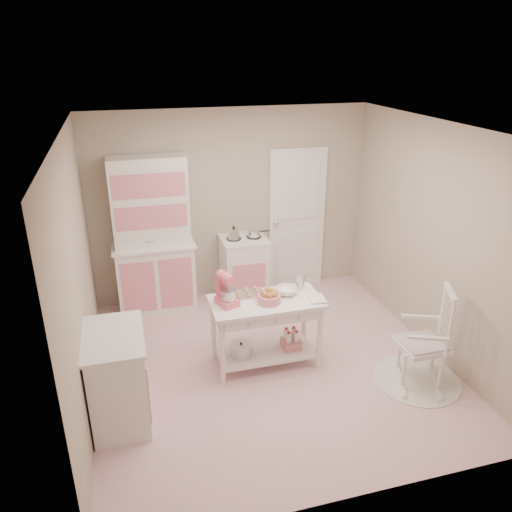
{
  "coord_description": "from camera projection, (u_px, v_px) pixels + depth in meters",
  "views": [
    {
      "loc": [
        -1.41,
        -4.49,
        3.32
      ],
      "look_at": [
        -0.02,
        0.53,
        1.11
      ],
      "focal_mm": 35.0,
      "sensor_mm": 36.0,
      "label": 1
    }
  ],
  "objects": [
    {
      "name": "base_cabinet",
      "position": [
        118.0,
        378.0,
        4.64
      ],
      "size": [
        0.54,
        0.84,
        0.92
      ],
      "primitive_type": "cube",
      "color": "white",
      "rests_on": "ground"
    },
    {
      "name": "recipe_book",
      "position": [
        309.0,
        299.0,
        5.33
      ],
      "size": [
        0.19,
        0.24,
        0.02
      ],
      "primitive_type": "imported",
      "rotation": [
        0.0,
        0.0,
        -0.1
      ],
      "color": "white",
      "rests_on": "work_table"
    },
    {
      "name": "mixing_bowl",
      "position": [
        287.0,
        291.0,
        5.45
      ],
      "size": [
        0.24,
        0.24,
        0.08
      ],
      "primitive_type": "imported",
      "color": "white",
      "rests_on": "work_table"
    },
    {
      "name": "metal_pitcher",
      "position": [
        300.0,
        282.0,
        5.55
      ],
      "size": [
        0.1,
        0.1,
        0.17
      ],
      "primitive_type": "cylinder",
      "color": "silver",
      "rests_on": "work_table"
    },
    {
      "name": "stove",
      "position": [
        244.0,
        269.0,
        6.9
      ],
      "size": [
        0.62,
        0.57,
        0.92
      ],
      "primitive_type": "cube",
      "color": "white",
      "rests_on": "ground"
    },
    {
      "name": "rocking_chair",
      "position": [
        423.0,
        336.0,
        5.14
      ],
      "size": [
        0.72,
        0.85,
        1.1
      ],
      "primitive_type": "cube",
      "rotation": [
        0.0,
        0.0,
        -0.39
      ],
      "color": "white",
      "rests_on": "ground"
    },
    {
      "name": "lace_rug",
      "position": [
        416.0,
        380.0,
        5.35
      ],
      "size": [
        0.92,
        0.92,
        0.01
      ],
      "primitive_type": "cylinder",
      "color": "white",
      "rests_on": "ground"
    },
    {
      "name": "door",
      "position": [
        297.0,
        220.0,
        7.12
      ],
      "size": [
        0.82,
        0.05,
        2.04
      ],
      "primitive_type": "cube",
      "color": "white",
      "rests_on": "ground"
    },
    {
      "name": "cookie_tray",
      "position": [
        248.0,
        294.0,
        5.45
      ],
      "size": [
        0.34,
        0.24,
        0.02
      ],
      "primitive_type": "cube",
      "color": "silver",
      "rests_on": "work_table"
    },
    {
      "name": "stand_mixer",
      "position": [
        227.0,
        290.0,
        5.18
      ],
      "size": [
        0.28,
        0.33,
        0.34
      ],
      "primitive_type": "cube",
      "rotation": [
        0.0,
        0.0,
        0.34
      ],
      "color": "#F8687A",
      "rests_on": "work_table"
    },
    {
      "name": "work_table",
      "position": [
        266.0,
        332.0,
        5.49
      ],
      "size": [
        1.2,
        0.6,
        0.8
      ],
      "primitive_type": "cube",
      "color": "white",
      "rests_on": "ground"
    },
    {
      "name": "hutch",
      "position": [
        153.0,
        237.0,
        6.43
      ],
      "size": [
        1.06,
        0.5,
        2.08
      ],
      "primitive_type": "cube",
      "color": "white",
      "rests_on": "ground"
    },
    {
      "name": "room_shell",
      "position": [
        272.0,
        226.0,
        4.98
      ],
      "size": [
        3.84,
        3.84,
        2.62
      ],
      "color": "pink",
      "rests_on": "ground"
    },
    {
      "name": "bread_basket",
      "position": [
        269.0,
        298.0,
        5.28
      ],
      "size": [
        0.25,
        0.25,
        0.09
      ],
      "primitive_type": "cylinder",
      "color": "pink",
      "rests_on": "work_table"
    }
  ]
}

